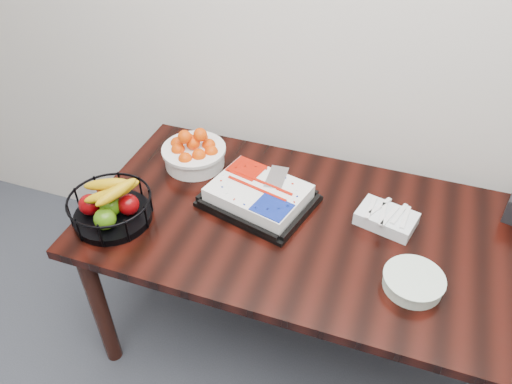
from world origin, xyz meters
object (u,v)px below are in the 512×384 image
(tangerine_bowl, at_px, (194,150))
(fruit_basket, at_px, (111,206))
(table, at_px, (318,243))
(plate_stack, at_px, (413,282))
(cake_tray, at_px, (259,195))

(tangerine_bowl, height_order, fruit_basket, tangerine_bowl)
(table, height_order, plate_stack, plate_stack)
(tangerine_bowl, height_order, plate_stack, tangerine_bowl)
(table, relative_size, tangerine_bowl, 6.52)
(tangerine_bowl, xyz_separation_m, plate_stack, (0.97, -0.38, -0.05))
(cake_tray, height_order, plate_stack, cake_tray)
(table, relative_size, fruit_basket, 5.72)
(tangerine_bowl, distance_m, plate_stack, 1.05)
(plate_stack, bearing_deg, tangerine_bowl, 158.46)
(fruit_basket, bearing_deg, tangerine_bowl, 71.13)
(tangerine_bowl, bearing_deg, table, -18.58)
(table, height_order, tangerine_bowl, tangerine_bowl)
(cake_tray, height_order, tangerine_bowl, tangerine_bowl)
(table, bearing_deg, plate_stack, -26.28)
(table, distance_m, plate_stack, 0.42)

